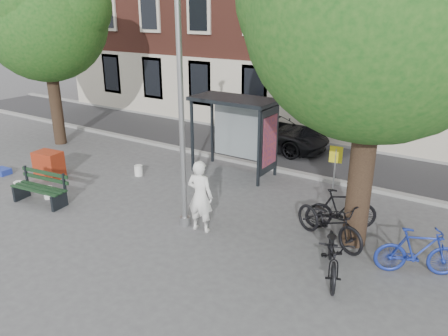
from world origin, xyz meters
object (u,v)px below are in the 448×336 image
bike_d (341,209)px  car_dark (272,132)px  bench (41,189)px  lamppost (182,122)px  bike_b (418,251)px  bike_c (333,253)px  notice_sign (335,166)px  red_stand (49,165)px  bike_a (329,221)px  bus_shelter (246,120)px  painter (200,196)px

bike_d → car_dark: car_dark is taller
bench → car_dark: size_ratio=0.40×
lamppost → bike_d: 4.61m
bench → bike_d: (7.84, 3.23, 0.13)m
bike_b → car_dark: size_ratio=0.38×
bike_c → notice_sign: 3.09m
bike_c → car_dark: 9.15m
bench → red_stand: bench is taller
bench → bike_c: bearing=0.4°
bike_a → bike_d: (0.01, 0.83, -0.00)m
bus_shelter → bike_b: (6.12, -3.17, -1.39)m
car_dark → bike_d: bearing=-137.6°
lamppost → notice_sign: 4.22m
red_stand → notice_sign: bearing=15.1°
bike_a → bike_b: size_ratio=1.19×
lamppost → car_dark: size_ratio=1.32×
painter → car_dark: size_ratio=0.41×
bench → bike_b: 10.11m
painter → notice_sign: (2.49, 2.65, 0.51)m
notice_sign → bike_b: bearing=-43.1°
bus_shelter → painter: bus_shelter is taller
bench → notice_sign: (7.37, 3.85, 1.03)m
lamppost → bench: 5.11m
bus_shelter → bike_b: 7.03m
bike_c → red_stand: size_ratio=2.21×
lamppost → red_stand: (-5.95, 0.24, -2.33)m
bench → car_dark: bearing=62.9°
car_dark → notice_sign: size_ratio=2.33×
painter → bike_a: size_ratio=0.90×
bus_shelter → bike_a: (4.07, -2.89, -1.37)m
painter → notice_sign: 3.68m
painter → notice_sign: notice_sign is taller
bike_a → notice_sign: size_ratio=1.06×
car_dark → red_stand: (-4.69, -7.12, -0.19)m
bike_a → bike_c: 1.43m
painter → car_dark: bearing=-84.0°
bike_a → bike_c: (0.58, -1.31, -0.03)m
red_stand → bike_d: bearing=10.8°
bench → bike_c: size_ratio=0.92×
lamppost → bus_shelter: (-0.61, 4.11, -0.87)m
bench → red_stand: size_ratio=2.04×
red_stand → car_dark: bearing=56.6°
bus_shelter → bike_a: bearing=-35.4°
bike_b → notice_sign: 3.18m
bus_shelter → painter: bearing=-74.8°
bench → bike_a: bearing=10.0°
lamppost → car_dark: bearing=99.7°
bike_a → bike_b: bearing=-74.1°
bike_c → lamppost: bearing=156.2°
bus_shelter → car_dark: size_ratio=0.62×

